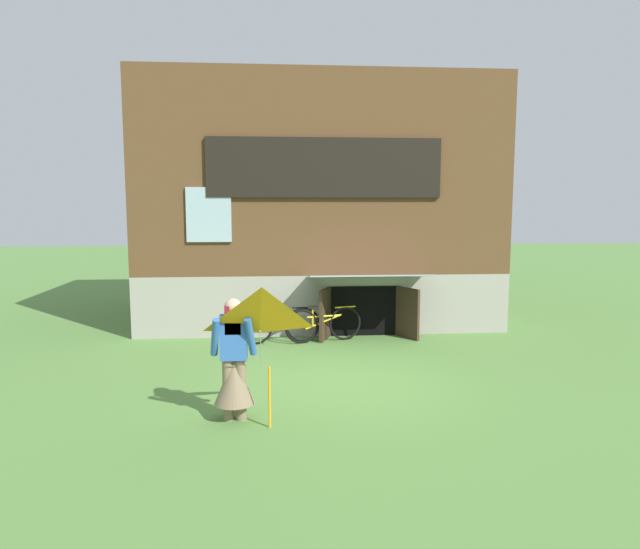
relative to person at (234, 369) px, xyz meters
The scene contains 6 objects.
ground_plane 2.33m from the person, 45.44° to the left, with size 60.00×60.00×0.00m, color #56843D.
log_house 7.54m from the person, 77.54° to the left, with size 7.95×6.10×5.51m.
person is the anchor object (origin of this frame).
kite 0.96m from the person, 56.21° to the right, with size 1.06×1.03×1.70m.
bicycle_yellow 4.37m from the person, 69.87° to the left, with size 1.58×0.45×0.74m.
bicycle_black 4.10m from the person, 81.40° to the left, with size 1.66×0.30×0.76m.
Camera 1 is at (-1.04, -8.71, 2.76)m, focal length 32.02 mm.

